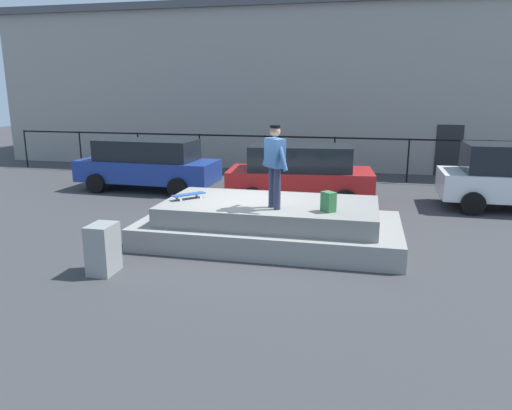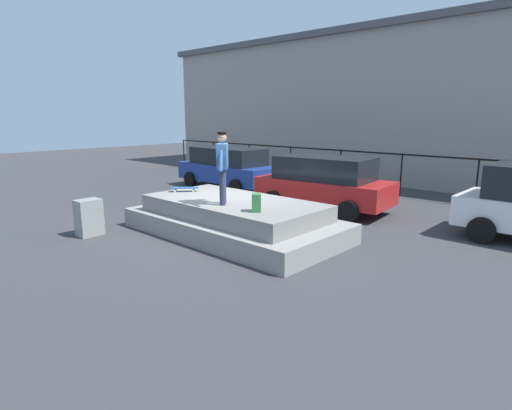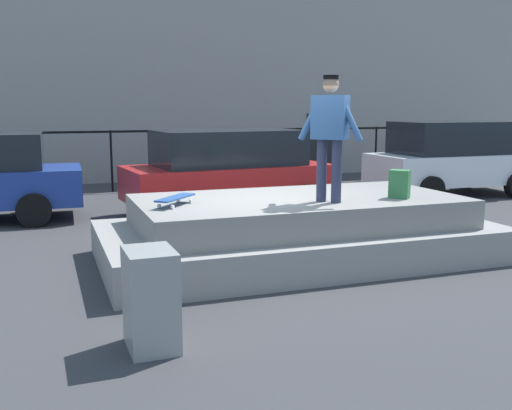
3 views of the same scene
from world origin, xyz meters
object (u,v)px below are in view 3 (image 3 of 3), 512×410
(backpack, at_px, (400,184))
(utility_box, at_px, (151,299))
(skateboarder, at_px, (330,129))
(car_white_hatchback_far, at_px, (451,157))
(car_red_hatchback_mid, at_px, (228,170))
(skateboard, at_px, (175,198))

(backpack, height_order, utility_box, backpack)
(skateboarder, relative_size, car_white_hatchback_far, 0.43)
(car_red_hatchback_mid, bearing_deg, car_white_hatchback_far, 5.07)
(skateboarder, relative_size, utility_box, 1.85)
(skateboarder, bearing_deg, car_red_hatchback_mid, 90.79)
(car_white_hatchback_far, xyz_separation_m, utility_box, (-8.85, -7.04, -0.50))
(skateboarder, relative_size, car_red_hatchback_mid, 0.39)
(skateboarder, relative_size, backpack, 4.21)
(car_red_hatchback_mid, bearing_deg, backpack, -75.23)
(skateboarder, height_order, skateboard, skateboarder)
(backpack, bearing_deg, skateboard, 37.86)
(skateboard, distance_m, backpack, 3.23)
(skateboard, bearing_deg, utility_box, -107.56)
(car_red_hatchback_mid, relative_size, car_white_hatchback_far, 1.08)
(utility_box, bearing_deg, skateboarder, 34.58)
(skateboard, relative_size, car_white_hatchback_far, 0.18)
(skateboarder, distance_m, backpack, 1.39)
(skateboarder, relative_size, skateboard, 2.41)
(skateboard, bearing_deg, skateboarder, -11.81)
(skateboard, distance_m, car_white_hatchback_far, 9.28)
(car_red_hatchback_mid, relative_size, utility_box, 4.70)
(car_red_hatchback_mid, height_order, car_white_hatchback_far, car_white_hatchback_far)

